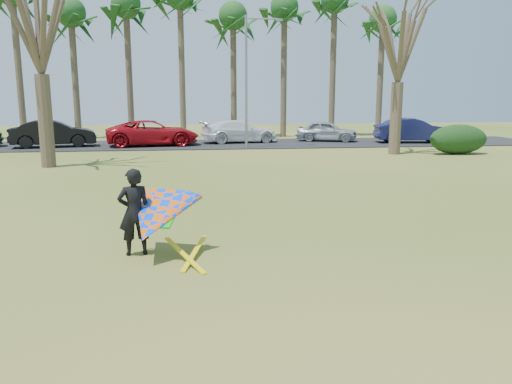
{
  "coord_description": "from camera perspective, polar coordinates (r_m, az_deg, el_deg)",
  "views": [
    {
      "loc": [
        -1.43,
        -8.98,
        3.23
      ],
      "look_at": [
        0.0,
        2.0,
        1.1
      ],
      "focal_mm": 35.0,
      "sensor_mm": 36.0,
      "label": 1
    }
  ],
  "objects": [
    {
      "name": "ground",
      "position": [
        9.65,
        1.55,
        -8.67
      ],
      "size": [
        100.0,
        100.0,
        0.0
      ],
      "primitive_type": "plane",
      "color": "#2C5713",
      "rests_on": "ground"
    },
    {
      "name": "parking_strip",
      "position": [
        34.16,
        -5.01,
        5.47
      ],
      "size": [
        46.0,
        7.0,
        0.06
      ],
      "primitive_type": "cube",
      "color": "black",
      "rests_on": "ground"
    },
    {
      "name": "palm_3",
      "position": [
        41.31,
        -20.41,
        18.5
      ],
      "size": [
        4.84,
        4.84,
        10.84
      ],
      "color": "#4C3D2D",
      "rests_on": "ground"
    },
    {
      "name": "palm_4",
      "position": [
        40.78,
        -14.65,
        19.89
      ],
      "size": [
        4.84,
        4.84,
        11.54
      ],
      "color": "#46362A",
      "rests_on": "ground"
    },
    {
      "name": "palm_6",
      "position": [
        40.56,
        -2.64,
        19.29
      ],
      "size": [
        4.84,
        4.84,
        10.84
      ],
      "color": "#4D3B2E",
      "rests_on": "ground"
    },
    {
      "name": "palm_7",
      "position": [
        41.2,
        3.27,
        20.11
      ],
      "size": [
        4.84,
        4.84,
        11.54
      ],
      "color": "brown",
      "rests_on": "ground"
    },
    {
      "name": "palm_8",
      "position": [
        42.21,
        8.99,
        20.71
      ],
      "size": [
        4.84,
        4.84,
        12.24
      ],
      "color": "brown",
      "rests_on": "ground"
    },
    {
      "name": "palm_9",
      "position": [
        43.26,
        14.3,
        18.45
      ],
      "size": [
        4.84,
        4.84,
        10.84
      ],
      "color": "brown",
      "rests_on": "ground"
    },
    {
      "name": "bare_tree_left",
      "position": [
        25.13,
        -23.78,
        18.44
      ],
      "size": [
        6.6,
        6.6,
        9.7
      ],
      "color": "#4C3C2E",
      "rests_on": "ground"
    },
    {
      "name": "bare_tree_right",
      "position": [
        29.49,
        16.16,
        16.97
      ],
      "size": [
        6.27,
        6.27,
        9.21
      ],
      "color": "brown",
      "rests_on": "ground"
    },
    {
      "name": "streetlight",
      "position": [
        31.21,
        -0.83,
        13.15
      ],
      "size": [
        2.28,
        0.18,
        8.0
      ],
      "color": "gray",
      "rests_on": "ground"
    },
    {
      "name": "hedge_near",
      "position": [
        30.55,
        22.11,
        5.6
      ],
      "size": [
        3.35,
        1.52,
        1.68
      ],
      "primitive_type": "ellipsoid",
      "color": "black",
      "rests_on": "ground"
    },
    {
      "name": "car_1",
      "position": [
        34.28,
        -22.15,
        6.21
      ],
      "size": [
        5.42,
        2.78,
        1.7
      ],
      "primitive_type": "imported",
      "rotation": [
        0.0,
        0.0,
        1.77
      ],
      "color": "black",
      "rests_on": "parking_strip"
    },
    {
      "name": "car_2",
      "position": [
        33.39,
        -11.72,
        6.64
      ],
      "size": [
        6.25,
        3.54,
        1.65
      ],
      "primitive_type": "imported",
      "rotation": [
        0.0,
        0.0,
        1.71
      ],
      "color": "#AA0D17",
      "rests_on": "parking_strip"
    },
    {
      "name": "car_3",
      "position": [
        34.95,
        -1.94,
        6.95
      ],
      "size": [
        5.62,
        3.09,
        1.54
      ],
      "primitive_type": "imported",
      "rotation": [
        0.0,
        0.0,
        1.75
      ],
      "color": "white",
      "rests_on": "parking_strip"
    },
    {
      "name": "car_4",
      "position": [
        36.29,
        8.09,
        6.93
      ],
      "size": [
        4.61,
        3.08,
        1.46
      ],
      "primitive_type": "imported",
      "rotation": [
        0.0,
        0.0,
        1.22
      ],
      "color": "#989FA5",
      "rests_on": "parking_strip"
    },
    {
      "name": "car_5",
      "position": [
        36.51,
        17.44,
        6.74
      ],
      "size": [
        5.29,
        2.39,
        1.69
      ],
      "primitive_type": "imported",
      "rotation": [
        0.0,
        0.0,
        1.45
      ],
      "color": "#181A48",
      "rests_on": "parking_strip"
    },
    {
      "name": "kite_flyer",
      "position": [
        10.26,
        -11.67,
        -2.72
      ],
      "size": [
        2.13,
        2.39,
        2.02
      ],
      "color": "black",
      "rests_on": "ground"
    }
  ]
}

